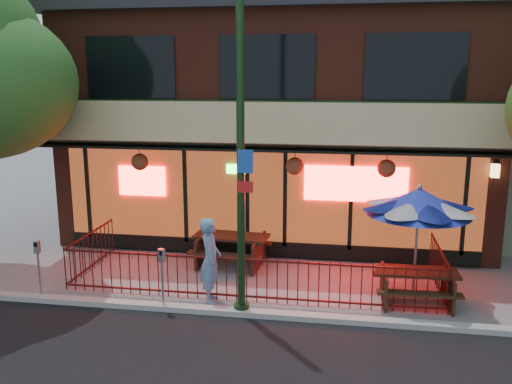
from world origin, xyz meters
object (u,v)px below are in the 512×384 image
(patio_umbrella, at_px, (419,201))
(parking_meter_far, at_px, (38,260))
(pedestrian, at_px, (210,260))
(parking_meter_near, at_px, (162,269))
(picnic_table_right, at_px, (416,282))
(street_light, at_px, (241,163))
(picnic_table_left, at_px, (231,245))

(patio_umbrella, xyz_separation_m, parking_meter_far, (-8.07, -1.48, -1.26))
(pedestrian, distance_m, parking_meter_near, 1.06)
(patio_umbrella, distance_m, pedestrian, 4.64)
(picnic_table_right, distance_m, patio_umbrella, 1.72)
(parking_meter_near, bearing_deg, street_light, 2.68)
(pedestrian, bearing_deg, patio_umbrella, -89.76)
(picnic_table_right, bearing_deg, patio_umbrella, 90.00)
(street_light, height_order, picnic_table_left, street_light)
(picnic_table_left, xyz_separation_m, parking_meter_far, (-3.67, -2.80, 0.38))
(street_light, bearing_deg, picnic_table_right, 17.21)
(parking_meter_near, bearing_deg, picnic_table_right, 12.78)
(parking_meter_far, bearing_deg, patio_umbrella, 10.40)
(picnic_table_left, bearing_deg, parking_meter_near, -106.50)
(street_light, relative_size, patio_umbrella, 2.76)
(patio_umbrella, bearing_deg, parking_meter_near, -163.44)
(picnic_table_left, relative_size, parking_meter_far, 1.49)
(patio_umbrella, xyz_separation_m, pedestrian, (-4.37, -0.98, -1.23))
(street_light, height_order, picnic_table_right, street_light)
(picnic_table_left, xyz_separation_m, pedestrian, (0.03, -2.30, 0.40))
(picnic_table_left, height_order, parking_meter_near, parking_meter_near)
(street_light, relative_size, parking_meter_far, 5.23)
(parking_meter_near, relative_size, parking_meter_far, 0.99)
(picnic_table_right, height_order, parking_meter_near, parking_meter_near)
(street_light, xyz_separation_m, picnic_table_right, (3.60, 1.11, -2.66))
(picnic_table_left, bearing_deg, patio_umbrella, -16.68)
(picnic_table_left, relative_size, pedestrian, 1.07)
(picnic_table_left, distance_m, pedestrian, 2.34)
(picnic_table_left, distance_m, picnic_table_right, 4.71)
(parking_meter_near, xyz_separation_m, parking_meter_far, (-2.82, 0.08, 0.01))
(parking_meter_near, bearing_deg, parking_meter_far, 178.37)
(picnic_table_left, distance_m, parking_meter_near, 3.03)
(street_light, xyz_separation_m, parking_meter_near, (-1.66, -0.08, -2.25))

